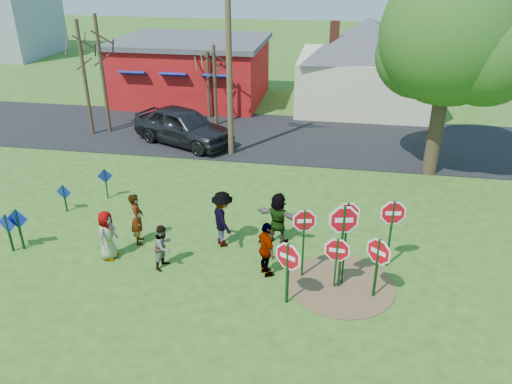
% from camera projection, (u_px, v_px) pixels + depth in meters
% --- Properties ---
extents(ground, '(120.00, 120.00, 0.00)m').
position_uv_depth(ground, '(203.00, 253.00, 16.41)').
color(ground, '#2C5A19').
rests_on(ground, ground).
extents(road, '(120.00, 7.50, 0.04)m').
position_uv_depth(road, '(260.00, 136.00, 26.58)').
color(road, black).
rests_on(road, ground).
extents(dirt_patch, '(3.20, 3.20, 0.03)m').
position_uv_depth(dirt_patch, '(341.00, 284.00, 14.83)').
color(dirt_patch, brown).
rests_on(dirt_patch, ground).
extents(red_building, '(9.40, 7.69, 3.90)m').
position_uv_depth(red_building, '(192.00, 69.00, 32.31)').
color(red_building, '#A11011').
rests_on(red_building, ground).
extents(cream_house, '(9.40, 9.40, 6.50)m').
position_uv_depth(cream_house, '(366.00, 60.00, 30.23)').
color(cream_house, beige).
rests_on(cream_house, ground).
extents(stop_sign_a, '(0.99, 0.55, 2.09)m').
position_uv_depth(stop_sign_a, '(288.00, 261.00, 13.49)').
color(stop_sign_a, '#0F3A16').
rests_on(stop_sign_a, ground).
extents(stop_sign_b, '(0.93, 0.21, 2.85)m').
position_uv_depth(stop_sign_b, '(347.00, 223.00, 13.97)').
color(stop_sign_b, '#0F3A16').
rests_on(stop_sign_b, ground).
extents(stop_sign_c, '(1.14, 0.26, 2.84)m').
position_uv_depth(stop_sign_c, '(343.00, 229.00, 13.90)').
color(stop_sign_c, '#0F3A16').
rests_on(stop_sign_c, ground).
extents(stop_sign_d, '(1.06, 0.16, 2.42)m').
position_uv_depth(stop_sign_d, '(392.00, 218.00, 14.99)').
color(stop_sign_d, '#0F3A16').
rests_on(stop_sign_d, ground).
extents(stop_sign_e, '(1.01, 0.07, 1.78)m').
position_uv_depth(stop_sign_e, '(337.00, 253.00, 14.24)').
color(stop_sign_e, '#0F3A16').
rests_on(stop_sign_e, ground).
extents(stop_sign_f, '(0.86, 0.67, 2.06)m').
position_uv_depth(stop_sign_f, '(378.00, 255.00, 13.72)').
color(stop_sign_f, '#0F3A16').
rests_on(stop_sign_f, ground).
extents(stop_sign_g, '(0.94, 0.24, 2.41)m').
position_uv_depth(stop_sign_g, '(304.00, 228.00, 14.50)').
color(stop_sign_g, '#0F3A16').
rests_on(stop_sign_g, ground).
extents(blue_diamond_a, '(0.69, 0.18, 1.38)m').
position_uv_depth(blue_diamond_a, '(8.00, 229.00, 16.12)').
color(blue_diamond_a, '#0F3A16').
rests_on(blue_diamond_a, ground).
extents(blue_diamond_b, '(0.71, 0.08, 1.49)m').
position_uv_depth(blue_diamond_b, '(18.00, 224.00, 16.21)').
color(blue_diamond_b, '#0F3A16').
rests_on(blue_diamond_b, ground).
extents(blue_diamond_c, '(0.62, 0.06, 1.12)m').
position_uv_depth(blue_diamond_c, '(64.00, 195.00, 18.69)').
color(blue_diamond_c, '#0F3A16').
rests_on(blue_diamond_c, ground).
extents(blue_diamond_d, '(0.57, 0.19, 1.27)m').
position_uv_depth(blue_diamond_d, '(106.00, 180.00, 19.63)').
color(blue_diamond_d, '#0F3A16').
rests_on(blue_diamond_d, ground).
extents(person_a, '(0.60, 0.85, 1.66)m').
position_uv_depth(person_a, '(107.00, 235.00, 15.79)').
color(person_a, '#4D5797').
rests_on(person_a, ground).
extents(person_b, '(0.63, 0.77, 1.82)m').
position_uv_depth(person_b, '(137.00, 219.00, 16.61)').
color(person_b, '#28695D').
rests_on(person_b, ground).
extents(person_c, '(0.72, 0.83, 1.46)m').
position_uv_depth(person_c, '(164.00, 246.00, 15.38)').
color(person_c, '#94533D').
rests_on(person_c, ground).
extents(person_d, '(1.28, 1.45, 1.95)m').
position_uv_depth(person_d, '(223.00, 219.00, 16.44)').
color(person_d, '#303035').
rests_on(person_d, ground).
extents(person_e, '(0.93, 1.12, 1.79)m').
position_uv_depth(person_e, '(266.00, 250.00, 14.91)').
color(person_e, '#533660').
rests_on(person_e, ground).
extents(person_f, '(1.76, 0.97, 1.81)m').
position_uv_depth(person_f, '(278.00, 218.00, 16.65)').
color(person_f, '#235332').
rests_on(person_f, ground).
extents(suv, '(5.85, 4.26, 1.85)m').
position_uv_depth(suv, '(183.00, 126.00, 25.14)').
color(suv, '#2A2A2F').
rests_on(suv, road).
extents(utility_pole, '(2.12, 0.46, 8.72)m').
position_uv_depth(utility_pole, '(229.00, 58.00, 22.27)').
color(utility_pole, '#4C3823').
rests_on(utility_pole, ground).
extents(leafy_tree, '(6.19, 5.64, 8.79)m').
position_uv_depth(leafy_tree, '(454.00, 42.00, 19.72)').
color(leafy_tree, '#382819').
rests_on(leafy_tree, ground).
extents(bare_tree_west, '(1.80, 1.80, 6.15)m').
position_uv_depth(bare_tree_west, '(100.00, 58.00, 25.47)').
color(bare_tree_west, '#382819').
rests_on(bare_tree_west, ground).
extents(bare_tree_east, '(1.80, 1.80, 3.83)m').
position_uv_depth(bare_tree_east, '(208.00, 76.00, 28.44)').
color(bare_tree_east, '#382819').
rests_on(bare_tree_east, ground).
extents(bare_tree_mid, '(1.80, 1.80, 5.93)m').
position_uv_depth(bare_tree_mid, '(82.00, 62.00, 25.19)').
color(bare_tree_mid, '#382819').
rests_on(bare_tree_mid, ground).
extents(bare_tree_extra, '(1.80, 1.80, 4.43)m').
position_uv_depth(bare_tree_extra, '(215.00, 74.00, 27.04)').
color(bare_tree_extra, '#382819').
rests_on(bare_tree_extra, ground).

